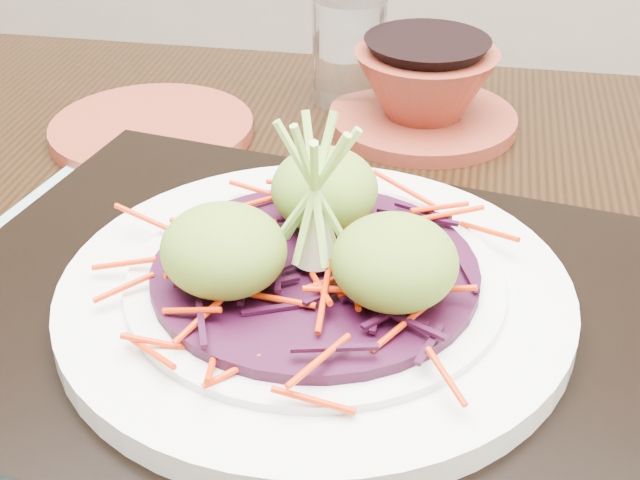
# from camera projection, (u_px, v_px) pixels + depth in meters

# --- Properties ---
(dining_table) EXTENTS (1.27, 0.89, 0.77)m
(dining_table) POSITION_uv_depth(u_px,v_px,m) (319.00, 456.00, 0.55)
(dining_table) COLOR black
(dining_table) RESTS_ON ground
(placemat) EXTENTS (0.55, 0.47, 0.00)m
(placemat) POSITION_uv_depth(u_px,v_px,m) (315.00, 337.00, 0.48)
(placemat) COLOR #85ABA4
(placemat) RESTS_ON dining_table
(serving_tray) EXTENTS (0.47, 0.39, 0.02)m
(serving_tray) POSITION_uv_depth(u_px,v_px,m) (315.00, 320.00, 0.47)
(serving_tray) COLOR black
(serving_tray) RESTS_ON placemat
(white_plate) EXTENTS (0.27, 0.27, 0.02)m
(white_plate) POSITION_uv_depth(u_px,v_px,m) (315.00, 293.00, 0.47)
(white_plate) COLOR silver
(white_plate) RESTS_ON serving_tray
(cabbage_bed) EXTENTS (0.17, 0.17, 0.01)m
(cabbage_bed) POSITION_uv_depth(u_px,v_px,m) (315.00, 271.00, 0.46)
(cabbage_bed) COLOR black
(cabbage_bed) RESTS_ON white_plate
(carrot_julienne) EXTENTS (0.21, 0.21, 0.01)m
(carrot_julienne) POSITION_uv_depth(u_px,v_px,m) (315.00, 258.00, 0.45)
(carrot_julienne) COLOR red
(carrot_julienne) RESTS_ON cabbage_bed
(guacamole_scoops) EXTENTS (0.15, 0.13, 0.05)m
(guacamole_scoops) POSITION_uv_depth(u_px,v_px,m) (315.00, 233.00, 0.44)
(guacamole_scoops) COLOR olive
(guacamole_scoops) RESTS_ON cabbage_bed
(scallion_garnish) EXTENTS (0.06, 0.06, 0.09)m
(scallion_garnish) POSITION_uv_depth(u_px,v_px,m) (315.00, 196.00, 0.43)
(scallion_garnish) COLOR #96CD52
(scallion_garnish) RESTS_ON cabbage_bed
(terracotta_side_plate) EXTENTS (0.21, 0.21, 0.01)m
(terracotta_side_plate) POSITION_uv_depth(u_px,v_px,m) (152.00, 129.00, 0.69)
(terracotta_side_plate) COLOR maroon
(terracotta_side_plate) RESTS_ON dining_table
(water_glass) EXTENTS (0.08, 0.08, 0.09)m
(water_glass) POSITION_uv_depth(u_px,v_px,m) (349.00, 50.00, 0.73)
(water_glass) COLOR white
(water_glass) RESTS_ON dining_table
(terracotta_bowl_set) EXTENTS (0.15, 0.15, 0.06)m
(terracotta_bowl_set) POSITION_uv_depth(u_px,v_px,m) (424.00, 93.00, 0.69)
(terracotta_bowl_set) COLOR maroon
(terracotta_bowl_set) RESTS_ON dining_table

